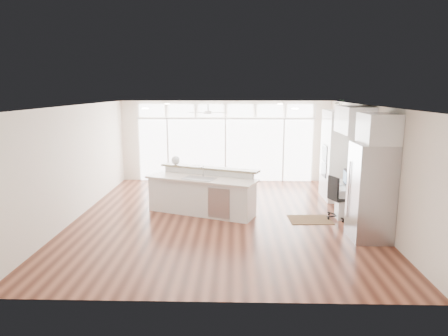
{
  "coord_description": "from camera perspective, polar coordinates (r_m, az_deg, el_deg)",
  "views": [
    {
      "loc": [
        0.31,
        -9.35,
        3.06
      ],
      "look_at": [
        0.04,
        0.6,
        1.1
      ],
      "focal_mm": 32.0,
      "sensor_mm": 36.0,
      "label": 1
    }
  ],
  "objects": [
    {
      "name": "desk_nook",
      "position": [
        10.41,
        17.26,
        -4.3
      ],
      "size": [
        0.72,
        1.3,
        0.76
      ],
      "primitive_type": "cube",
      "color": "white",
      "rests_on": "floor"
    },
    {
      "name": "wall_front",
      "position": [
        5.63,
        -1.7,
        -6.56
      ],
      "size": [
        7.0,
        0.04,
        2.7
      ],
      "primitive_type": "cube",
      "color": "#EFE1CF",
      "rests_on": "floor"
    },
    {
      "name": "rug",
      "position": [
        9.83,
        12.2,
        -7.22
      ],
      "size": [
        1.03,
        0.76,
        0.01
      ],
      "primitive_type": "cube",
      "rotation": [
        0.0,
        0.0,
        0.04
      ],
      "color": "#352010",
      "rests_on": "floor"
    },
    {
      "name": "fridge_cabinet",
      "position": [
        8.53,
        21.22,
        5.27
      ],
      "size": [
        0.64,
        0.9,
        0.6
      ],
      "primitive_type": "cube",
      "color": "white",
      "rests_on": "wall_right"
    },
    {
      "name": "recessed_lights",
      "position": [
        9.56,
        -0.32,
        8.86
      ],
      "size": [
        3.4,
        3.0,
        0.02
      ],
      "primitive_type": "cube",
      "color": "white",
      "rests_on": "ceiling"
    },
    {
      "name": "upper_cabinets",
      "position": [
        10.09,
        18.13,
        6.55
      ],
      "size": [
        0.64,
        1.3,
        0.64
      ],
      "primitive_type": "cube",
      "color": "white",
      "rests_on": "wall_right"
    },
    {
      "name": "oven_cabinet",
      "position": [
        11.65,
        15.74,
        1.78
      ],
      "size": [
        0.64,
        1.2,
        2.5
      ],
      "primitive_type": "cube",
      "color": "white",
      "rests_on": "floor"
    },
    {
      "name": "desk_window",
      "position": [
        10.26,
        19.41,
        2.04
      ],
      "size": [
        0.04,
        0.85,
        0.85
      ],
      "primitive_type": "cube",
      "color": "white",
      "rests_on": "wall_right"
    },
    {
      "name": "transom_row",
      "position": [
        13.31,
        0.21,
        8.21
      ],
      "size": [
        5.9,
        0.06,
        0.4
      ],
      "primitive_type": "cube",
      "color": "white",
      "rests_on": "wall_back"
    },
    {
      "name": "monitor",
      "position": [
        10.25,
        17.02,
        -1.23
      ],
      "size": [
        0.12,
        0.47,
        0.38
      ],
      "primitive_type": "cube",
      "rotation": [
        0.0,
        0.0,
        -0.09
      ],
      "color": "black",
      "rests_on": "desk_nook"
    },
    {
      "name": "ceiling_fan",
      "position": [
        12.19,
        -2.29,
        8.4
      ],
      "size": [
        1.16,
        1.16,
        0.32
      ],
      "primitive_type": "cube",
      "color": "silver",
      "rests_on": "ceiling"
    },
    {
      "name": "kitchen_island",
      "position": [
        9.98,
        -3.26,
        -3.41
      ],
      "size": [
        2.98,
        2.01,
        1.11
      ],
      "primitive_type": "cube",
      "rotation": [
        0.0,
        0.0,
        -0.38
      ],
      "color": "white",
      "rests_on": "floor"
    },
    {
      "name": "wall_right",
      "position": [
        10.03,
        20.07,
        0.63
      ],
      "size": [
        0.04,
        8.0,
        2.7
      ],
      "primitive_type": "cube",
      "color": "#EFE1CF",
      "rests_on": "floor"
    },
    {
      "name": "floor",
      "position": [
        9.85,
        -0.34,
        -7.03
      ],
      "size": [
        7.0,
        8.0,
        0.02
      ],
      "primitive_type": "cube",
      "color": "#4A2116",
      "rests_on": "ground"
    },
    {
      "name": "potted_plant",
      "position": [
        11.52,
        16.1,
        8.49
      ],
      "size": [
        0.27,
        0.3,
        0.23
      ],
      "primitive_type": "imported",
      "rotation": [
        0.0,
        0.0,
        0.0
      ],
      "color": "#255727",
      "rests_on": "oven_cabinet"
    },
    {
      "name": "fishbowl",
      "position": [
        10.63,
        -6.92,
        1.11
      ],
      "size": [
        0.32,
        0.32,
        0.23
      ],
      "primitive_type": "sphere",
      "rotation": [
        0.0,
        0.0,
        -0.54
      ],
      "color": "silver",
      "rests_on": "kitchen_island"
    },
    {
      "name": "office_chair",
      "position": [
        9.96,
        16.26,
        -4.1
      ],
      "size": [
        0.68,
        0.66,
        1.04
      ],
      "primitive_type": "cube",
      "rotation": [
        0.0,
        0.0,
        0.37
      ],
      "color": "black",
      "rests_on": "floor"
    },
    {
      "name": "framed_photos",
      "position": [
        10.87,
        18.38,
        1.78
      ],
      "size": [
        0.06,
        0.22,
        0.8
      ],
      "primitive_type": "cube",
      "color": "black",
      "rests_on": "wall_right"
    },
    {
      "name": "ceiling",
      "position": [
        9.36,
        -0.36,
        8.93
      ],
      "size": [
        7.0,
        8.0,
        0.02
      ],
      "primitive_type": "cube",
      "color": "white",
      "rests_on": "wall_back"
    },
    {
      "name": "glass_wall",
      "position": [
        13.45,
        0.21,
        2.54
      ],
      "size": [
        5.8,
        0.06,
        2.08
      ],
      "primitive_type": "cube",
      "color": "white",
      "rests_on": "wall_back"
    },
    {
      "name": "wall_back",
      "position": [
        13.46,
        0.22,
        3.84
      ],
      "size": [
        7.0,
        0.04,
        2.7
      ],
      "primitive_type": "cube",
      "color": "#EFE1CF",
      "rests_on": "floor"
    },
    {
      "name": "refrigerator",
      "position": [
        8.72,
        20.25,
        -3.23
      ],
      "size": [
        0.76,
        0.9,
        2.0
      ],
      "primitive_type": "cube",
      "color": "#A3A3A7",
      "rests_on": "floor"
    },
    {
      "name": "keyboard",
      "position": [
        10.25,
        16.04,
        -2.23
      ],
      "size": [
        0.12,
        0.29,
        0.01
      ],
      "primitive_type": "cube",
      "rotation": [
        0.0,
        0.0,
        -0.04
      ],
      "color": "white",
      "rests_on": "desk_nook"
    },
    {
      "name": "wall_left",
      "position": [
        10.24,
        -20.32,
        0.83
      ],
      "size": [
        0.04,
        8.0,
        2.7
      ],
      "primitive_type": "cube",
      "color": "#EFE1CF",
      "rests_on": "floor"
    }
  ]
}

